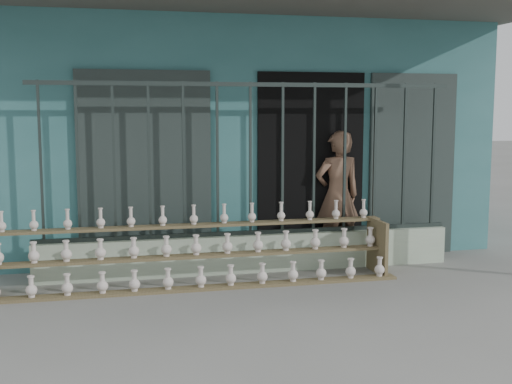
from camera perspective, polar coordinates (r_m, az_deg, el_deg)
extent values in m
plane|color=slate|center=(6.54, 1.97, -9.82)|extent=(60.00, 60.00, 0.00)
cube|color=#346D6F|center=(10.47, -4.03, 5.50)|extent=(7.00, 5.00, 3.20)
cube|color=black|center=(8.28, 4.82, 2.25)|extent=(1.40, 0.12, 2.40)
cube|color=#212D2A|center=(7.87, -9.84, 1.90)|extent=(1.60, 0.08, 2.40)
cube|color=#212D2A|center=(8.77, 13.66, 2.35)|extent=(1.20, 0.08, 2.40)
cube|color=#59544C|center=(7.52, -0.35, 16.67)|extent=(7.40, 2.00, 0.12)
cube|color=#B1C6A9|center=(7.71, -0.50, -5.45)|extent=(5.00, 0.20, 0.45)
cube|color=#283330|center=(7.40, -18.59, 2.46)|extent=(0.03, 0.03, 1.80)
cube|color=#283330|center=(7.37, -15.56, 2.56)|extent=(0.03, 0.03, 1.80)
cube|color=#283330|center=(7.37, -12.51, 2.65)|extent=(0.03, 0.03, 1.80)
cube|color=#283330|center=(7.38, -9.47, 2.73)|extent=(0.03, 0.03, 1.80)
cube|color=#283330|center=(7.41, -6.44, 2.80)|extent=(0.03, 0.03, 1.80)
cube|color=#283330|center=(7.46, -3.45, 2.87)|extent=(0.03, 0.03, 1.80)
cube|color=#283330|center=(7.54, -0.51, 2.92)|extent=(0.03, 0.03, 1.80)
cube|color=#283330|center=(7.63, 2.37, 2.97)|extent=(0.03, 0.03, 1.80)
cube|color=#283330|center=(7.74, 5.17, 3.01)|extent=(0.03, 0.03, 1.80)
cube|color=#283330|center=(7.87, 7.89, 3.04)|extent=(0.03, 0.03, 1.80)
cube|color=#283330|center=(8.02, 10.51, 3.06)|extent=(0.03, 0.03, 1.80)
cube|color=#283330|center=(8.18, 13.04, 3.08)|extent=(0.03, 0.03, 1.80)
cube|color=#283330|center=(8.36, 15.46, 3.09)|extent=(0.03, 0.03, 1.80)
cube|color=#283330|center=(7.52, -0.51, 9.54)|extent=(5.00, 0.04, 0.05)
cube|color=#283330|center=(7.65, -0.50, -3.62)|extent=(5.00, 0.04, 0.05)
cube|color=brown|center=(7.02, -4.98, -8.52)|extent=(4.50, 0.18, 0.03)
cube|color=brown|center=(7.18, -5.28, -5.68)|extent=(4.50, 0.18, 0.03)
cube|color=brown|center=(7.37, -5.57, -2.98)|extent=(4.50, 0.18, 0.03)
cube|color=brown|center=(7.75, 10.72, -4.78)|extent=(0.04, 0.55, 0.64)
imported|color=brown|center=(8.30, 7.26, -0.32)|extent=(0.64, 0.45, 1.67)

